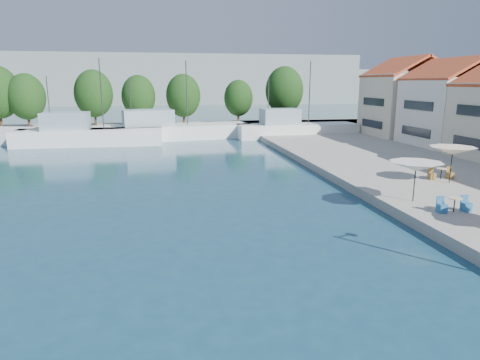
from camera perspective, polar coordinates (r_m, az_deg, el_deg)
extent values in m
cube|color=gray|center=(65.97, -12.03, 6.67)|extent=(90.00, 16.00, 0.60)
cube|color=gray|center=(160.37, -19.41, 12.50)|extent=(180.00, 40.00, 16.00)
cube|color=gray|center=(184.45, 4.21, 12.51)|extent=(140.00, 40.00, 12.00)
cube|color=white|center=(50.63, 26.45, 8.13)|extent=(8.00, 8.50, 7.00)
pyramid|color=#C4412B|center=(50.59, 27.07, 14.11)|extent=(8.40, 8.80, 1.80)
cube|color=beige|center=(58.08, 21.18, 9.30)|extent=(8.60, 8.50, 7.50)
pyramid|color=#C4412B|center=(58.08, 21.63, 14.75)|extent=(9.00, 8.80, 1.80)
cube|color=white|center=(52.94, -19.40, 5.19)|extent=(16.69, 4.73, 2.20)
cube|color=#899EAA|center=(53.23, -22.22, 7.28)|extent=(5.06, 3.44, 2.00)
cylinder|color=#2D2D2D|center=(52.28, -18.00, 10.82)|extent=(0.12, 0.12, 8.00)
cylinder|color=#2D2D2D|center=(53.51, -24.15, 9.29)|extent=(0.10, 0.10, 6.00)
cube|color=white|center=(56.01, -9.00, 6.14)|extent=(20.74, 8.46, 2.20)
cube|color=#899EAA|center=(55.32, -12.19, 8.12)|extent=(6.62, 4.96, 2.00)
cylinder|color=#2D2D2D|center=(56.06, -7.13, 11.44)|extent=(0.12, 0.12, 8.00)
cylinder|color=#2D2D2D|center=(54.97, -14.40, 10.07)|extent=(0.10, 0.10, 6.00)
cube|color=silver|center=(57.38, 7.59, 6.35)|extent=(16.03, 4.66, 2.20)
cube|color=#899EAA|center=(56.42, 5.35, 8.44)|extent=(4.87, 3.34, 2.00)
cylinder|color=#2D2D2D|center=(57.60, 9.26, 11.41)|extent=(0.12, 0.12, 8.00)
cylinder|color=#2D2D2D|center=(55.84, 3.81, 10.47)|extent=(0.10, 0.10, 6.00)
cylinder|color=#3F2B19|center=(71.23, -29.33, 7.60)|extent=(0.36, 0.36, 3.96)
cylinder|color=#3F2B19|center=(69.78, -26.38, 7.63)|extent=(0.36, 0.36, 3.47)
ellipsoid|color=#173210|center=(69.64, -26.61, 9.90)|extent=(5.28, 5.28, 6.60)
cylinder|color=#3F2B19|center=(69.56, -18.76, 8.38)|extent=(0.36, 0.36, 3.75)
ellipsoid|color=#173210|center=(69.43, -18.94, 10.85)|extent=(5.70, 5.70, 7.13)
cylinder|color=#3F2B19|center=(69.44, -13.27, 8.57)|extent=(0.36, 0.36, 3.41)
ellipsoid|color=#173210|center=(69.31, -13.38, 10.82)|extent=(5.18, 5.18, 6.48)
cylinder|color=#3F2B19|center=(67.90, -7.50, 8.74)|extent=(0.36, 0.36, 3.48)
ellipsoid|color=#173210|center=(67.76, -7.57, 11.09)|extent=(5.29, 5.29, 6.61)
cylinder|color=#3F2B19|center=(71.21, -0.22, 8.88)|extent=(0.36, 0.36, 3.10)
ellipsoid|color=#173210|center=(71.08, -0.22, 10.87)|extent=(4.70, 4.70, 5.88)
cylinder|color=#3F2B19|center=(71.53, 5.87, 9.21)|extent=(0.36, 0.36, 4.04)
ellipsoid|color=#173210|center=(71.40, 5.93, 11.80)|extent=(6.15, 6.15, 7.68)
cylinder|color=black|center=(25.74, 22.25, -0.21)|extent=(0.06, 0.06, 2.24)
cone|color=silver|center=(25.58, 22.41, 1.69)|extent=(2.94, 2.94, 0.50)
cylinder|color=black|center=(31.56, 26.32, 1.83)|extent=(0.06, 0.06, 2.41)
cone|color=beige|center=(31.42, 26.50, 3.54)|extent=(2.98, 2.98, 0.50)
cylinder|color=black|center=(24.61, 26.67, -3.01)|extent=(0.06, 0.06, 0.74)
cylinder|color=beige|center=(24.52, 26.75, -2.18)|extent=(0.70, 0.70, 0.04)
cube|color=#256495|center=(25.07, 27.92, -3.20)|extent=(0.42, 0.42, 0.46)
cube|color=#256495|center=(24.24, 25.31, -3.45)|extent=(0.42, 0.42, 0.46)
cylinder|color=black|center=(32.57, 25.24, 0.74)|extent=(0.06, 0.06, 0.74)
cylinder|color=beige|center=(32.50, 25.30, 1.38)|extent=(0.70, 0.70, 0.04)
cube|color=olive|center=(33.01, 26.20, 0.55)|extent=(0.42, 0.42, 0.46)
cube|color=olive|center=(32.20, 24.20, 0.46)|extent=(0.42, 0.42, 0.46)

